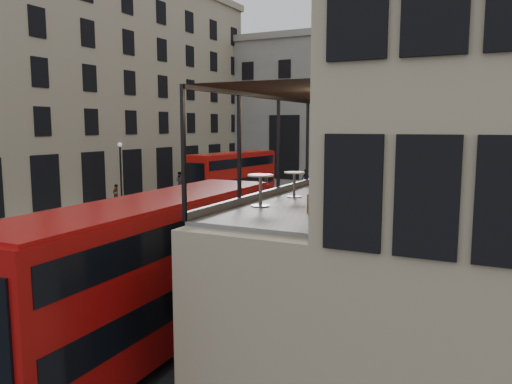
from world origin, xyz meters
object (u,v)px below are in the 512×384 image
at_px(cafe_chair_c, 354,185).
at_px(cafe_chair_a, 319,202).
at_px(traffic_light_near, 266,200).
at_px(cafe_chair_d, 384,179).
at_px(bus_near, 153,266).
at_px(pedestrian_c, 340,183).
at_px(cafe_chair_b, 335,193).
at_px(bus_far, 233,174).
at_px(car_c, 240,189).
at_px(pedestrian_a, 180,181).
at_px(pedestrian_d, 415,194).
at_px(car_a, 248,196).
at_px(pedestrian_e, 116,194).
at_px(cyclist, 312,211).
at_px(street_lamp_b, 313,168).
at_px(pedestrian_b, 306,177).
at_px(cafe_table_near, 260,185).
at_px(street_lamp_a, 121,178).
at_px(cafe_table_far, 334,168).
at_px(cafe_table_mid, 294,180).
at_px(car_b, 282,198).
at_px(traffic_light_far, 206,169).
at_px(bicycle, 254,216).

bearing_deg(cafe_chair_c, cafe_chair_a, -89.16).
xyz_separation_m(traffic_light_near, cafe_chair_d, (8.60, -9.26, 2.46)).
height_order(bus_near, pedestrian_c, bus_near).
bearing_deg(cafe_chair_b, bus_far, 124.09).
height_order(car_c, pedestrian_a, pedestrian_a).
height_order(pedestrian_d, cafe_chair_d, cafe_chair_d).
xyz_separation_m(car_a, pedestrian_e, (-10.07, -5.03, 0.13)).
bearing_deg(pedestrian_e, cafe_chair_c, 51.53).
bearing_deg(traffic_light_near, cyclist, 85.18).
xyz_separation_m(street_lamp_b, cafe_chair_c, (13.17, -33.34, 2.50)).
distance_m(pedestrian_a, pedestrian_c, 16.57).
bearing_deg(car_a, pedestrian_b, 111.80).
bearing_deg(cafe_table_near, cafe_chair_d, 68.99).
distance_m(bus_near, pedestrian_c, 38.70).
bearing_deg(car_a, bus_far, 172.64).
bearing_deg(pedestrian_a, pedestrian_b, 24.94).
xyz_separation_m(street_lamp_a, cafe_table_far, (22.69, -14.63, 2.74)).
height_order(street_lamp_a, cafe_chair_d, cafe_chair_d).
distance_m(street_lamp_a, cafe_table_mid, 29.46).
xyz_separation_m(car_c, cafe_chair_c, (18.15, -26.86, 4.16)).
bearing_deg(cafe_table_far, cafe_chair_c, -61.49).
bearing_deg(bus_near, pedestrian_d, 85.45).
distance_m(car_b, cafe_chair_c, 26.61).
bearing_deg(traffic_light_far, street_lamp_b, 33.69).
height_order(traffic_light_near, pedestrian_b, traffic_light_near).
height_order(bus_far, pedestrian_a, bus_far).
height_order(car_b, cafe_chair_b, cafe_chair_b).
bearing_deg(pedestrian_a, cafe_chair_d, -65.79).
distance_m(cafe_table_mid, cafe_chair_c, 1.87).
relative_size(traffic_light_far, car_a, 0.88).
bearing_deg(cafe_table_mid, traffic_light_near, 118.27).
distance_m(traffic_light_far, bus_far, 5.68).
height_order(pedestrian_a, cafe_chair_a, cafe_chair_a).
bearing_deg(car_b, street_lamp_b, 97.14).
bearing_deg(bicycle, bus_near, -166.72).
bearing_deg(car_c, pedestrian_e, 32.31).
bearing_deg(pedestrian_c, cafe_chair_a, 88.80).
distance_m(cafe_table_mid, cafe_chair_a, 2.61).
xyz_separation_m(bus_far, car_a, (2.05, -1.07, -1.70)).
xyz_separation_m(bus_near, pedestrian_e, (-20.30, 21.08, -1.67)).
bearing_deg(street_lamp_a, pedestrian_d, 29.31).
bearing_deg(cafe_table_near, pedestrian_c, 103.60).
bearing_deg(bus_near, cafe_chair_b, 18.11).
distance_m(cafe_table_far, cafe_chair_a, 6.25).
height_order(cyclist, pedestrian_c, cyclist).
bearing_deg(pedestrian_a, traffic_light_far, -33.31).
height_order(bus_near, pedestrian_a, bus_near).
bearing_deg(traffic_light_far, bicycle, -46.26).
distance_m(traffic_light_near, pedestrian_c, 24.10).
bearing_deg(pedestrian_e, cafe_table_far, 54.27).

